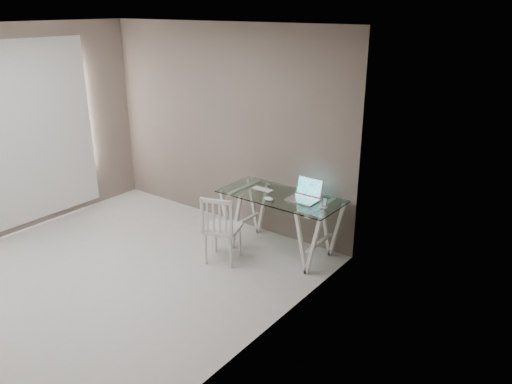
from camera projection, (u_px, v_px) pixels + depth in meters
room at (75, 131)px, 4.97m from camera, size 4.50×4.52×2.71m
desk at (280, 223)px, 6.11m from camera, size 1.50×0.70×0.75m
chair at (220, 227)px, 5.81m from camera, size 0.50×0.50×0.86m
laptop at (306, 194)px, 5.87m from camera, size 0.35×0.31×0.24m
keyboard at (262, 189)px, 6.17m from camera, size 0.29×0.12×0.01m
mouse at (269, 199)px, 5.84m from camera, size 0.12×0.07×0.04m
phone_dock at (324, 205)px, 5.62m from camera, size 0.06×0.06×0.12m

